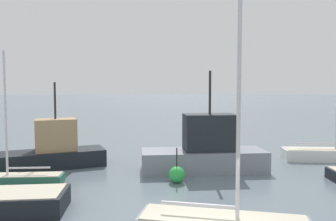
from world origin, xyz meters
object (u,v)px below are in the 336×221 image
sailboat_4 (15,177)px  fishing_boat_0 (52,150)px  sailboat_3 (328,153)px  channel_buoy_0 (177,174)px  fishing_boat_1 (206,150)px

sailboat_4 → fishing_boat_0: 3.53m
sailboat_3 → channel_buoy_0: (-10.09, -4.16, -0.10)m
sailboat_3 → fishing_boat_0: sailboat_3 is taller
sailboat_3 → channel_buoy_0: 10.91m
sailboat_3 → channel_buoy_0: size_ratio=5.81×
fishing_boat_0 → sailboat_3: bearing=-17.5°
sailboat_4 → fishing_boat_1: 9.72m
sailboat_4 → channel_buoy_0: size_ratio=3.69×
sailboat_4 → fishing_boat_0: (0.82, 3.37, 0.64)m
fishing_boat_0 → fishing_boat_1: 8.80m
sailboat_4 → sailboat_3: bearing=-167.2°
fishing_boat_1 → sailboat_3: bearing=12.3°
sailboat_4 → fishing_boat_0: sailboat_4 is taller
fishing_boat_1 → channel_buoy_0: fishing_boat_1 is taller
fishing_boat_0 → sailboat_4: bearing=-122.7°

